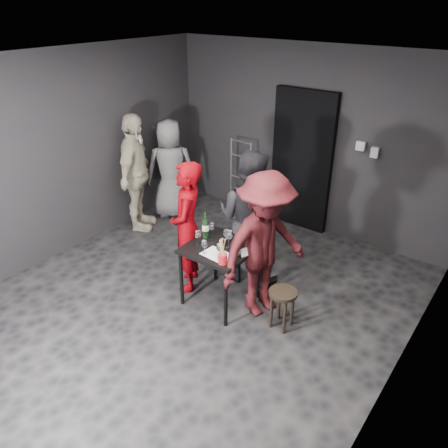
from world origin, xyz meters
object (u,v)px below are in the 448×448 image
Objects in this scene: woman_black at (249,209)px; tasting_table at (220,254)px; wine_bottle at (206,227)px; bystander_cream at (135,163)px; breadstick_cup at (223,252)px; bystander_grey at (171,166)px; man_maroon at (265,237)px; server_red at (187,222)px; stool at (283,300)px; hand_truck at (239,201)px.

tasting_table is at bearing 83.46° from woman_black.
bystander_cream is at bearing 160.87° from wine_bottle.
tasting_table is 0.42m from breadstick_cup.
man_maroon is at bearing 112.85° from bystander_grey.
server_red is 0.25m from wine_bottle.
bystander_cream reaches higher than woman_black.
tasting_table is 0.45× the size of bystander_grey.
server_red is 1.00m from man_maroon.
stool is 0.27× the size of server_red.
bystander_grey is at bearing 144.48° from breadstick_cup.
hand_truck is 2.23m from server_red.
woman_black is 0.68m from man_maroon.
bystander_cream is (-2.61, 0.56, 0.10)m from man_maroon.
server_red reaches higher than tasting_table.
man_maroon is 0.76m from wine_bottle.
woman_black is (1.16, -1.43, 0.74)m from hand_truck.
bystander_grey reaches higher than breadstick_cup.
server_red reaches higher than breadstick_cup.
wine_bottle is at bearing 57.16° from woman_black.
bystander_grey reaches higher than hand_truck.
stool is at bearing -91.68° from man_maroon.
stool is 1.45× the size of wine_bottle.
man_maroon reaches higher than breadstick_cup.
man_maroon reaches higher than stool.
wine_bottle is at bearing -138.86° from bystander_cream.
woman_black is at bearing 145.93° from stool.
hand_truck is 2.83m from stool.
tasting_table is 0.35× the size of bystander_cream.
hand_truck is 2.40m from tasting_table.
stool is (2.00, -2.00, 0.14)m from hand_truck.
breadstick_cup is (0.50, -0.33, 0.02)m from wine_bottle.
tasting_table is 0.39× the size of woman_black.
bystander_cream is at bearing 96.22° from man_maroon.
server_red is 5.44× the size of wine_bottle.
server_red is (-0.51, 0.02, 0.23)m from tasting_table.
breadstick_cup is at bearing 34.81° from server_red.
hand_truck is at bearing 121.70° from breadstick_cup.
bystander_cream is at bearing 161.40° from tasting_table.
wine_bottle reaches higher than tasting_table.
bystander_grey reaches higher than stool.
tasting_table is 0.56m from server_red.
tasting_table is 0.39× the size of man_maroon.
tasting_table is 2.42× the size of breadstick_cup.
stool is 0.24× the size of woman_black.
hand_truck is 0.64× the size of woman_black.
bystander_cream reaches higher than breadstick_cup.
hand_truck is at bearing 164.19° from server_red.
bystander_cream reaches higher than man_maroon.
hand_truck is 2.78m from breadstick_cup.
stool is 1.51× the size of breadstick_cup.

